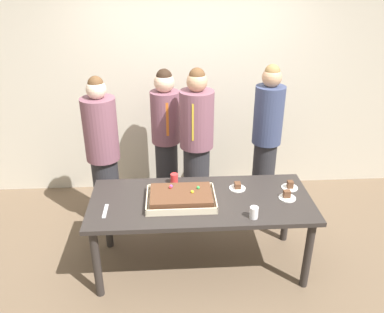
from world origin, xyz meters
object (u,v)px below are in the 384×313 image
plated_slice_far_left (237,187)px  person_green_shirt_behind (166,138)px  person_far_right_suit (103,154)px  cake_server_utensil (105,211)px  party_table (201,207)px  drink_cup_middle (254,213)px  sheet_cake (181,197)px  plated_slice_near_right (287,196)px  drink_cup_nearest (174,179)px  plated_slice_near_left (290,186)px  person_serving_front (197,147)px  person_striped_tie_right (266,142)px

plated_slice_far_left → person_green_shirt_behind: size_ratio=0.09×
person_far_right_suit → cake_server_utensil: bearing=-37.1°
party_table → drink_cup_middle: (0.41, -0.30, 0.13)m
party_table → sheet_cake: size_ratio=3.27×
plated_slice_near_right → cake_server_utensil: size_ratio=0.75×
drink_cup_nearest → party_table: bearing=-52.4°
sheet_cake → plated_slice_far_left: 0.56m
cake_server_utensil → person_far_right_suit: (-0.13, 0.87, 0.13)m
party_table → cake_server_utensil: bearing=-170.3°
sheet_cake → person_far_right_suit: 1.08m
plated_slice_near_right → plated_slice_near_left: bearing=66.5°
plated_slice_near_left → person_serving_front: size_ratio=0.09×
party_table → plated_slice_near_right: (0.76, -0.02, 0.10)m
sheet_cake → plated_slice_near_left: size_ratio=3.99×
drink_cup_nearest → drink_cup_middle: bearing=-43.4°
drink_cup_middle → cake_server_utensil: (-1.22, 0.16, -0.05)m
drink_cup_nearest → person_striped_tie_right: size_ratio=0.06×
party_table → plated_slice_far_left: plated_slice_far_left is taller
person_serving_front → person_green_shirt_behind: size_ratio=1.05×
person_green_shirt_behind → person_far_right_suit: size_ratio=0.98×
party_table → person_far_right_suit: size_ratio=1.18×
drink_cup_nearest → drink_cup_middle: 0.87m
drink_cup_nearest → person_striped_tie_right: 1.11m
drink_cup_nearest → person_far_right_suit: (-0.71, 0.43, 0.08)m
sheet_cake → person_serving_front: size_ratio=0.35×
drink_cup_middle → person_striped_tie_right: bearing=72.6°
drink_cup_middle → person_far_right_suit: (-1.35, 1.03, 0.08)m
plated_slice_near_right → person_green_shirt_behind: bearing=133.6°
plated_slice_near_left → cake_server_utensil: bearing=-170.2°
plated_slice_near_right → plated_slice_far_left: plated_slice_near_right is taller
person_far_right_suit → person_striped_tie_right: bearing=47.0°
person_striped_tie_right → person_far_right_suit: (-1.69, -0.08, -0.05)m
plated_slice_near_right → plated_slice_far_left: 0.45m
party_table → person_serving_front: person_serving_front is taller
drink_cup_nearest → plated_slice_near_right: bearing=-18.0°
plated_slice_near_left → person_serving_front: (-0.82, 0.62, 0.14)m
plated_slice_near_left → drink_cup_nearest: bearing=171.8°
drink_cup_middle → person_striped_tie_right: person_striped_tie_right is taller
person_green_shirt_behind → plated_slice_near_left: bearing=43.6°
drink_cup_middle → cake_server_utensil: 1.23m
party_table → drink_cup_middle: 0.52m
person_serving_front → person_striped_tie_right: bearing=106.5°
plated_slice_near_left → person_green_shirt_behind: bearing=140.1°
cake_server_utensil → sheet_cake: bearing=10.2°
drink_cup_middle → plated_slice_far_left: bearing=96.9°
drink_cup_middle → person_far_right_suit: size_ratio=0.06×
person_striped_tie_right → drink_cup_middle: bearing=30.9°
plated_slice_near_left → person_serving_front: bearing=142.9°
drink_cup_nearest → drink_cup_middle: (0.64, -0.60, 0.00)m
sheet_cake → drink_cup_nearest: size_ratio=5.98×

